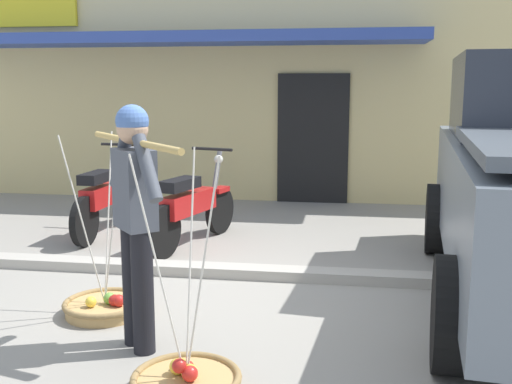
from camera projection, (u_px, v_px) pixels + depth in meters
ground_plane at (220, 301)px, 5.19m from camera, size 90.00×90.00×0.00m
sidewalk_curb at (235, 271)px, 5.86m from camera, size 20.00×0.24×0.10m
fruit_vendor at (135, 212)px, 4.11m from camera, size 1.02×1.17×1.70m
fruit_basket_left_side at (186, 380)px, 3.64m from camera, size 0.67×0.67×1.45m
fruit_basket_right_side at (105, 305)px, 4.89m from camera, size 0.67×0.67×1.45m
motorcycle_nearest_shop at (107, 198)px, 7.45m from camera, size 0.54×1.82×1.09m
motorcycle_second_in_row at (192, 207)px, 6.92m from camera, size 0.69×1.77×1.09m
storefront_building at (222, 71)px, 11.97m from camera, size 13.00×6.00×4.20m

